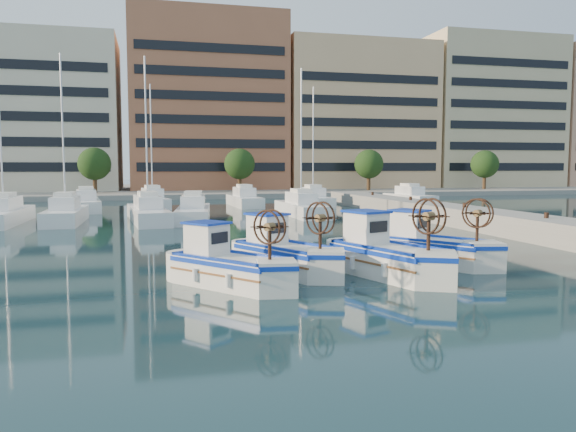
# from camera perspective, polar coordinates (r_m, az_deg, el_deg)

# --- Properties ---
(ground) EXTENTS (300.00, 300.00, 0.00)m
(ground) POSITION_cam_1_polar(r_m,az_deg,el_deg) (21.00, 6.59, -5.74)
(ground) COLOR #193B42
(ground) RESTS_ON ground
(quay) EXTENTS (3.00, 60.00, 1.20)m
(quay) POSITION_cam_1_polar(r_m,az_deg,el_deg) (34.14, 22.65, -0.90)
(quay) COLOR gray
(quay) RESTS_ON ground
(waterfront) EXTENTS (180.00, 40.00, 25.60)m
(waterfront) POSITION_cam_1_polar(r_m,az_deg,el_deg) (86.27, -2.67, 9.86)
(waterfront) COLOR gray
(waterfront) RESTS_ON ground
(yacht_marina) EXTENTS (38.39, 22.84, 11.50)m
(yacht_marina) POSITION_cam_1_polar(r_m,az_deg,el_deg) (47.13, -9.12, 0.89)
(yacht_marina) COLOR white
(yacht_marina) RESTS_ON ground
(fishing_boat_a) EXTENTS (3.82, 4.20, 2.62)m
(fishing_boat_a) POSITION_cam_1_polar(r_m,az_deg,el_deg) (18.57, -6.13, -4.90)
(fishing_boat_a) COLOR white
(fishing_boat_a) RESTS_ON ground
(fishing_boat_b) EXTENTS (3.50, 4.53, 2.73)m
(fishing_boat_b) POSITION_cam_1_polar(r_m,az_deg,el_deg) (20.69, -0.35, -3.75)
(fishing_boat_b) COLOR white
(fishing_boat_b) RESTS_ON ground
(fishing_boat_c) EXTENTS (3.28, 4.81, 2.90)m
(fishing_boat_c) POSITION_cam_1_polar(r_m,az_deg,el_deg) (20.41, 9.92, -3.82)
(fishing_boat_c) COLOR white
(fishing_boat_c) RESTS_ON ground
(fishing_boat_d) EXTENTS (3.82, 4.46, 2.73)m
(fishing_boat_d) POSITION_cam_1_polar(r_m,az_deg,el_deg) (23.19, 14.36, -2.95)
(fishing_boat_d) COLOR white
(fishing_boat_d) RESTS_ON ground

